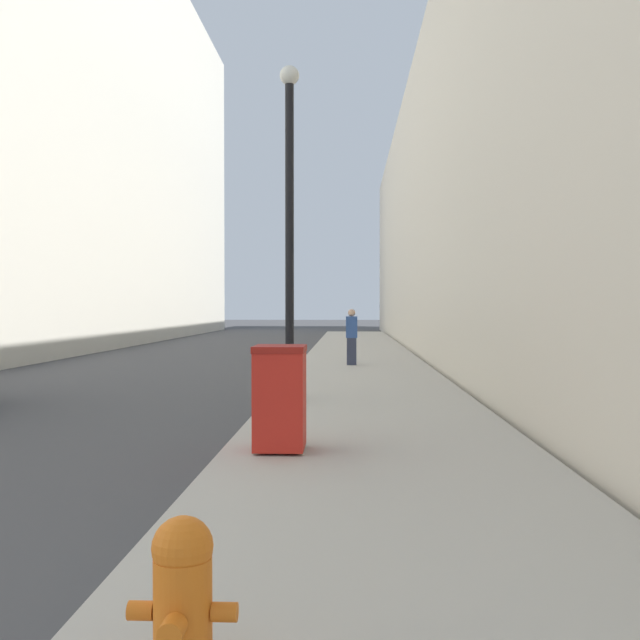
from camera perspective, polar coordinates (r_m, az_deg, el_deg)
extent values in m
cube|color=#ADA89E|center=(20.37, 3.51, -4.02)|extent=(3.92, 60.00, 0.13)
cube|color=beige|center=(29.78, 19.08, 8.52)|extent=(12.00, 60.00, 11.54)
cylinder|color=orange|center=(3.67, -10.92, -22.31)|extent=(0.28, 0.28, 0.56)
sphere|color=orange|center=(3.55, -10.94, -17.40)|extent=(0.29, 0.29, 0.29)
cylinder|color=orange|center=(3.53, -10.94, -16.07)|extent=(0.08, 0.08, 0.06)
cylinder|color=orange|center=(3.49, -11.73, -23.14)|extent=(0.11, 0.12, 0.11)
cylinder|color=orange|center=(3.71, -14.12, -21.61)|extent=(0.12, 0.09, 0.09)
cylinder|color=orange|center=(3.62, -7.64, -22.15)|extent=(0.12, 0.09, 0.09)
cube|color=red|center=(8.64, -3.23, -6.42)|extent=(0.60, 0.67, 1.16)
cube|color=maroon|center=(8.58, -3.23, -2.32)|extent=(0.61, 0.69, 0.08)
cylinder|color=black|center=(9.03, -4.67, -9.51)|extent=(0.05, 0.16, 0.16)
cylinder|color=black|center=(8.98, -1.41, -9.57)|extent=(0.05, 0.16, 0.16)
cylinder|color=black|center=(13.49, -2.44, -5.80)|extent=(0.31, 0.31, 0.25)
cylinder|color=black|center=(13.44, -2.45, 6.27)|extent=(0.16, 0.16, 5.92)
sphere|color=silver|center=(14.07, -2.46, 18.97)|extent=(0.37, 0.37, 0.37)
cube|color=#2D3347|center=(21.31, 2.54, -2.52)|extent=(0.29, 0.20, 0.81)
cube|color=#2D4C8C|center=(21.28, 2.55, -0.57)|extent=(0.34, 0.20, 0.64)
sphere|color=tan|center=(21.27, 2.55, 0.58)|extent=(0.22, 0.22, 0.22)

